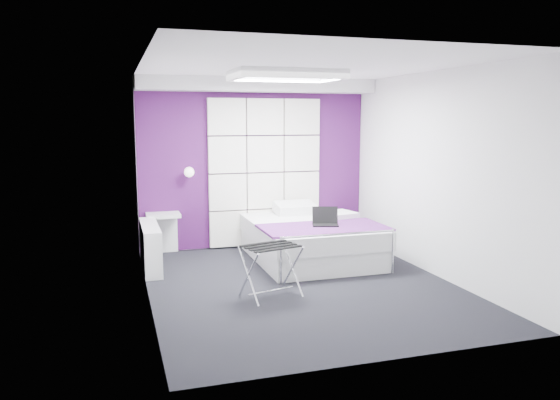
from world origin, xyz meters
name	(u,v)px	position (x,y,z in m)	size (l,w,h in m)	color
floor	(301,285)	(0.00, 0.00, 0.00)	(4.40, 4.40, 0.00)	black
ceiling	(302,66)	(0.00, 0.00, 2.60)	(4.40, 4.40, 0.00)	white
wall_back	(255,164)	(0.00, 2.20, 1.30)	(3.60, 3.60, 0.00)	silver
wall_left	(145,184)	(-1.80, 0.00, 1.30)	(4.40, 4.40, 0.00)	silver
wall_right	(434,174)	(1.80, 0.00, 1.30)	(4.40, 4.40, 0.00)	silver
accent_wall	(255,164)	(0.00, 2.19, 1.30)	(3.58, 0.02, 2.58)	#43114A
soffit	(258,85)	(0.00, 1.95, 2.50)	(3.58, 0.50, 0.20)	white
headboard	(265,172)	(0.15, 2.14, 1.17)	(1.80, 0.08, 2.30)	silver
skylight	(286,74)	(0.00, 0.60, 2.55)	(1.36, 0.86, 0.12)	white
wall_lamp	(189,172)	(-1.05, 2.06, 1.22)	(0.15, 0.15, 0.15)	white
radiator	(150,247)	(-1.69, 1.30, 0.30)	(0.22, 1.20, 0.60)	white
bed	(310,239)	(0.54, 1.13, 0.30)	(1.68, 2.02, 0.71)	white
nightstand	(163,215)	(-1.45, 2.02, 0.60)	(0.49, 0.38, 0.05)	white
luggage_rack	(271,271)	(-0.47, -0.31, 0.30)	(0.60, 0.44, 0.59)	silver
laptop	(324,221)	(0.59, 0.73, 0.63)	(0.35, 0.25, 0.25)	black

